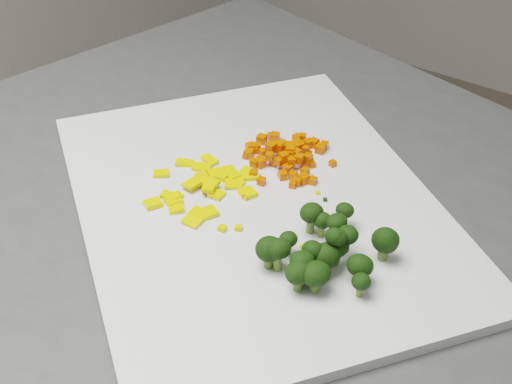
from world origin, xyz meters
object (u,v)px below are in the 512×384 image
Objects in this scene: carrot_pile at (289,152)px; pepper_pile at (199,184)px; cutting_board at (256,204)px; broccoli_pile at (331,235)px.

carrot_pile is 0.11m from pepper_pile.
carrot_pile is (-0.01, 0.07, 0.02)m from cutting_board.
cutting_board is 3.75× the size of broccoli_pile.
cutting_board is at bearing 19.55° from pepper_pile.
cutting_board is 0.12m from broccoli_pile.
carrot_pile is 0.86× the size of pepper_pile.
cutting_board is 3.88× the size of pepper_pile.
carrot_pile reaches higher than cutting_board.
broccoli_pile reaches higher than pepper_pile.
broccoli_pile reaches higher than carrot_pile.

